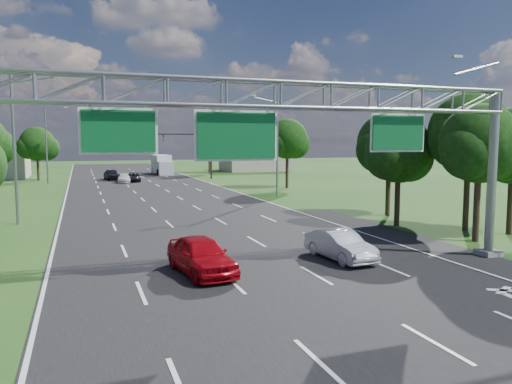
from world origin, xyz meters
name	(u,v)px	position (x,y,z in m)	size (l,w,h in m)	color
ground	(185,216)	(0.00, 30.00, 0.00)	(220.00, 220.00, 0.00)	#1A4615
road	(185,216)	(0.00, 30.00, 0.00)	(18.00, 180.00, 0.02)	black
road_flare	(439,249)	(10.20, 14.00, 0.00)	(3.00, 30.00, 0.02)	black
sign_gantry	(280,110)	(0.33, 12.00, 6.89)	(23.50, 1.00, 9.56)	gray
traffic_signal	(187,144)	(7.48, 65.00, 5.17)	(12.21, 0.24, 7.00)	black
streetlight_l_near	(17,142)	(-11.30, 30.00, 5.58)	(2.97, 0.22, 10.16)	gray
streetlight_l_far	(48,141)	(-11.30, 65.00, 5.58)	(2.97, 0.22, 10.16)	gray
streetlight_r_mid	(275,141)	(11.30, 40.00, 5.58)	(2.97, 0.22, 10.16)	gray
tree_cluster_right	(446,146)	(14.80, 19.19, 5.31)	(9.91, 14.60, 8.68)	#2D2116
tree_verge_lc	(38,145)	(-12.92, 70.04, 4.98)	(5.76, 4.80, 7.62)	#2D2116
tree_verge_rd	(288,141)	(16.08, 48.04, 5.63)	(5.76, 4.80, 8.28)	#2D2116
tree_verge_re	(210,143)	(14.08, 78.04, 5.20)	(5.76, 4.80, 7.84)	#2D2116
building_right	(256,160)	(24.00, 82.00, 2.00)	(12.00, 9.00, 4.00)	#A6988B
red_coupe	(201,255)	(-2.65, 13.44, 0.80)	(1.90, 4.72, 1.61)	#B50812
silver_sedan	(340,245)	(4.16, 13.68, 0.70)	(1.49, 4.27, 1.41)	silver
car_queue_a	(124,178)	(-1.79, 62.47, 0.58)	(1.63, 4.00, 1.16)	silver
car_queue_b	(133,177)	(-0.46, 63.63, 0.62)	(2.06, 4.46, 1.24)	black
car_queue_c	(112,174)	(-3.04, 67.73, 0.79)	(1.87, 4.64, 1.58)	black
box_truck	(162,165)	(5.77, 78.17, 1.55)	(2.67, 8.57, 3.22)	silver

